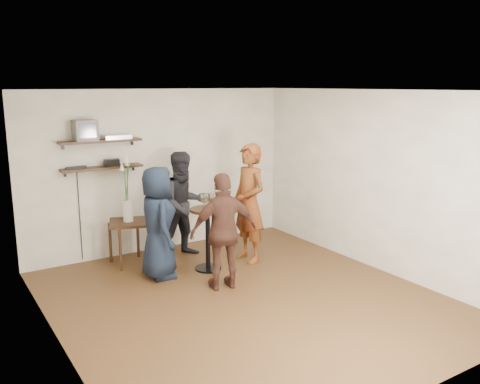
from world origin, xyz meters
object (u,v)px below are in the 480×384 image
(drinks_table, at_px, (208,231))
(person_dark, at_px, (184,205))
(radio, at_px, (112,162))
(person_navy, at_px, (158,223))
(side_table, at_px, (129,228))
(crt_monitor, at_px, (85,130))
(person_brown, at_px, (224,232))
(person_plaid, at_px, (249,203))
(dvd_deck, at_px, (117,137))

(drinks_table, bearing_deg, person_dark, 90.96)
(radio, xyz_separation_m, person_navy, (0.26, -1.07, -0.73))
(side_table, xyz_separation_m, drinks_table, (0.88, -0.85, 0.04))
(side_table, distance_m, person_dark, 0.92)
(drinks_table, distance_m, person_dark, 0.77)
(crt_monitor, xyz_separation_m, person_dark, (1.34, -0.45, -1.18))
(crt_monitor, xyz_separation_m, person_brown, (1.20, -1.90, -1.24))
(person_brown, bearing_deg, drinks_table, -90.00)
(person_plaid, bearing_deg, crt_monitor, -120.71)
(radio, xyz_separation_m, person_plaid, (1.71, -1.17, -0.61))
(drinks_table, bearing_deg, dvd_deck, 126.73)
(dvd_deck, height_order, drinks_table, dvd_deck)
(side_table, bearing_deg, drinks_table, -44.08)
(radio, xyz_separation_m, drinks_table, (0.98, -1.18, -0.93))
(crt_monitor, distance_m, drinks_table, 2.29)
(radio, relative_size, side_table, 0.31)
(side_table, xyz_separation_m, person_dark, (0.87, -0.12, 0.28))
(radio, xyz_separation_m, side_table, (0.10, -0.33, -0.96))
(radio, distance_m, person_brown, 2.20)
(crt_monitor, bearing_deg, person_brown, -57.68)
(drinks_table, height_order, person_plaid, person_plaid)
(radio, bearing_deg, side_table, -73.55)
(radio, bearing_deg, crt_monitor, 180.00)
(radio, xyz_separation_m, person_brown, (0.83, -1.90, -0.74))
(crt_monitor, height_order, person_brown, crt_monitor)
(dvd_deck, bearing_deg, person_navy, -81.34)
(person_brown, bearing_deg, dvd_deck, -57.08)
(crt_monitor, bearing_deg, drinks_table, -41.25)
(radio, bearing_deg, dvd_deck, 0.00)
(dvd_deck, height_order, radio, dvd_deck)
(person_plaid, distance_m, person_dark, 1.03)
(dvd_deck, xyz_separation_m, person_brown, (0.73, -1.90, -1.12))
(person_navy, bearing_deg, drinks_table, -90.00)
(side_table, bearing_deg, crt_monitor, 144.78)
(dvd_deck, distance_m, person_dark, 1.45)
(side_table, relative_size, person_brown, 0.46)
(person_plaid, relative_size, person_dark, 1.09)
(person_navy, bearing_deg, radio, 22.75)
(dvd_deck, bearing_deg, person_dark, -27.52)
(crt_monitor, bearing_deg, side_table, -35.22)
(dvd_deck, bearing_deg, crt_monitor, 180.00)
(person_dark, relative_size, person_brown, 1.07)
(dvd_deck, xyz_separation_m, side_table, (0.00, -0.33, -1.34))
(person_navy, height_order, person_brown, person_navy)
(dvd_deck, xyz_separation_m, person_navy, (0.16, -1.07, -1.11))
(crt_monitor, relative_size, person_brown, 0.21)
(person_plaid, relative_size, person_navy, 1.15)
(crt_monitor, bearing_deg, person_dark, -18.74)
(dvd_deck, relative_size, radio, 1.82)
(side_table, xyz_separation_m, person_plaid, (1.61, -0.83, 0.35))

